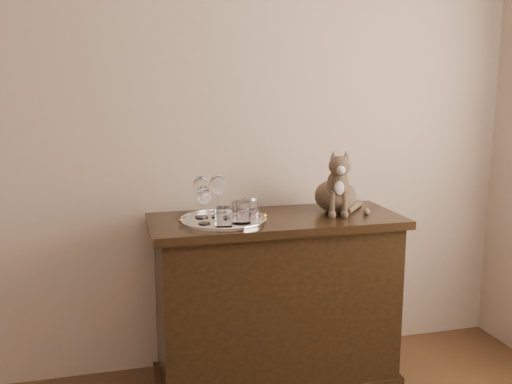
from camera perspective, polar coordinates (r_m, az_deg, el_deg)
wall_back at (r=2.85m, az=-11.49°, el=8.05°), size 4.00×0.10×2.70m
sideboard at (r=2.85m, az=1.98°, el=-10.87°), size 1.20×0.50×0.85m
tray at (r=2.63m, az=-3.26°, el=-2.91°), size 0.40×0.40×0.01m
wine_glass_a at (r=2.66m, az=-5.49°, el=-0.50°), size 0.07×0.07×0.20m
wine_glass_b at (r=2.67m, az=-3.81°, el=-0.37°), size 0.08×0.08×0.21m
wine_glass_c at (r=2.55m, az=-5.22°, el=-1.28°), size 0.07×0.07×0.17m
tumbler_a at (r=2.56m, az=-1.50°, el=-2.08°), size 0.09×0.09×0.10m
tumbler_b at (r=2.50m, az=-3.28°, el=-2.52°), size 0.08×0.08×0.09m
tumbler_c at (r=2.65m, az=-0.60°, el=-1.68°), size 0.08×0.08×0.09m
cat at (r=2.83m, az=7.97°, el=1.18°), size 0.38×0.36×0.32m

